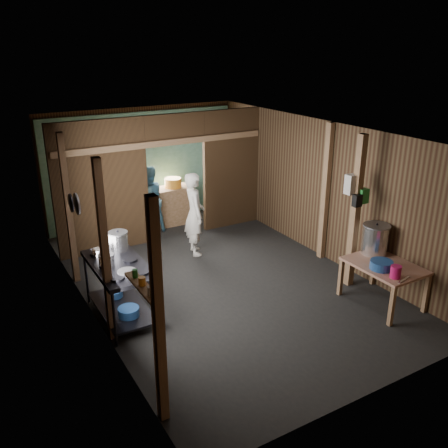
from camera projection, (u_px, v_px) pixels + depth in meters
floor at (218, 278)px, 8.52m from camera, size 4.50×7.00×0.00m
ceiling at (218, 131)px, 7.60m from camera, size 4.50×7.00×0.00m
wall_back at (142, 165)px, 10.89m from camera, size 4.50×0.00×2.60m
wall_front at (376, 300)px, 5.23m from camera, size 4.50×0.00×2.60m
wall_left at (84, 235)px, 7.00m from camera, size 0.00×7.00×2.60m
wall_right at (321, 190)px, 9.12m from camera, size 0.00×7.00×2.60m
partition_left at (101, 188)px, 9.21m from camera, size 1.85×0.10×2.60m
partition_right at (231, 169)px, 10.58m from camera, size 1.35×0.10×2.60m
partition_header at (174, 129)px, 9.60m from camera, size 1.30×0.10×0.60m
turquoise_panel at (143, 168)px, 10.86m from camera, size 4.40×0.06×2.50m
back_counter at (166, 207)px, 10.89m from camera, size 1.20×0.50×0.85m
wall_clock at (153, 139)px, 10.71m from camera, size 0.20×0.03×0.20m
post_left_a at (158, 316)px, 4.94m from camera, size 0.10×0.12×2.60m
post_left_b at (105, 253)px, 6.39m from camera, size 0.10×0.12×2.60m
post_left_c at (69, 210)px, 8.00m from camera, size 0.10×0.12×2.60m
post_right at (325, 193)px, 8.92m from camera, size 0.10×0.12×2.60m
post_free at (355, 213)px, 7.88m from camera, size 0.12×0.12×2.60m
cross_beam at (164, 143)px, 9.53m from camera, size 4.40×0.12×0.12m
pan_lid_big at (77, 204)px, 7.22m from camera, size 0.03×0.34×0.34m
pan_lid_small at (71, 203)px, 7.58m from camera, size 0.03×0.30×0.30m
wall_shelf at (142, 286)px, 5.32m from camera, size 0.14×0.80×0.03m
jar_white at (151, 291)px, 5.09m from camera, size 0.07×0.07×0.10m
jar_yellow at (142, 281)px, 5.29m from camera, size 0.08×0.08×0.10m
jar_green at (135, 273)px, 5.47m from camera, size 0.06×0.06×0.10m
bag_white at (352, 184)px, 7.75m from camera, size 0.22×0.15×0.32m
bag_green at (363, 196)px, 7.76m from camera, size 0.16×0.12×0.24m
bag_black at (357, 201)px, 7.69m from camera, size 0.14×0.10×0.20m
gas_range at (121, 290)px, 7.19m from camera, size 0.78×1.51×0.89m
prep_table at (382, 284)px, 7.61m from camera, size 0.84×1.15×0.68m
stove_pot_large at (118, 241)px, 7.45m from camera, size 0.37×0.37×0.32m
stove_pot_med at (107, 261)px, 6.92m from camera, size 0.24×0.24×0.21m
stove_saucepan at (98, 252)px, 7.27m from camera, size 0.18×0.18×0.11m
frying_pan at (127, 272)px, 6.72m from camera, size 0.41×0.55×0.07m
blue_tub_front at (129, 312)px, 7.02m from camera, size 0.31×0.31×0.13m
blue_tub_back at (114, 293)px, 7.56m from camera, size 0.27×0.27×0.11m
stock_pot at (375, 240)px, 7.82m from camera, size 0.45×0.45×0.51m
wash_basin at (381, 265)px, 7.33m from camera, size 0.38×0.38×0.13m
pink_bucket at (396, 272)px, 7.05m from camera, size 0.20×0.20×0.19m
knife at (404, 280)px, 7.01m from camera, size 0.30×0.10×0.01m
yellow_tub at (173, 183)px, 10.80m from camera, size 0.38×0.38×0.21m
red_cup at (149, 188)px, 10.54m from camera, size 0.12×0.12×0.14m
cook at (195, 214)px, 9.27m from camera, size 0.52×0.67×1.63m
worker_back at (149, 200)px, 10.33m from camera, size 0.81×0.68×1.47m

